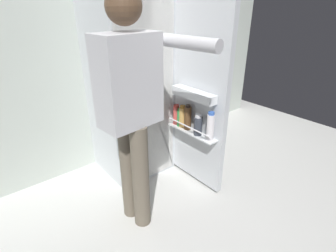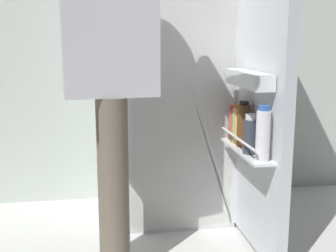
% 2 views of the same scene
% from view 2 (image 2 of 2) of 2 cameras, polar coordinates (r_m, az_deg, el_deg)
% --- Properties ---
extents(refrigerator, '(0.64, 1.16, 1.79)m').
position_cam_2_polar(refrigerator, '(2.51, 1.56, 7.95)').
color(refrigerator, silver).
rests_on(refrigerator, ground_plane).
extents(person, '(0.55, 0.67, 1.60)m').
position_cam_2_polar(person, '(1.88, -7.19, 8.55)').
color(person, '#665B4C').
rests_on(person, ground_plane).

